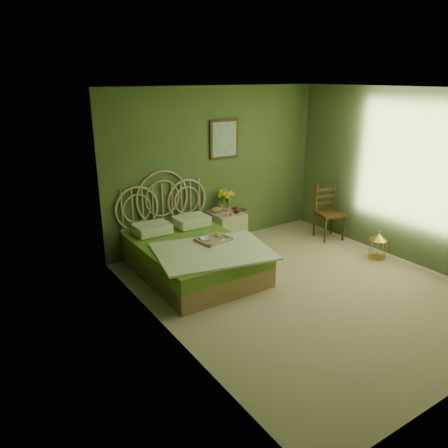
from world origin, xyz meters
TOP-DOWN VIEW (x-y plane):
  - floor at (0.00, 0.00)m, footprint 4.50×4.50m
  - ceiling at (0.00, 0.00)m, footprint 4.50×4.50m
  - wall_back at (0.00, 2.25)m, footprint 4.00×0.00m
  - wall_left at (-2.00, 0.00)m, footprint 0.00×4.50m
  - wall_right at (2.00, 0.00)m, footprint 0.00×4.50m
  - wall_art at (0.14, 2.22)m, footprint 0.54×0.04m
  - bed at (-1.02, 1.29)m, footprint 1.72×2.18m
  - nightstand at (0.05, 1.99)m, footprint 0.51×0.51m
  - chair at (1.70, 1.31)m, footprint 0.51×0.51m
  - birdcage at (1.70, 0.17)m, footprint 0.27×0.27m
  - book_lower at (0.22, 2.00)m, footprint 0.19×0.24m
  - book_upper at (0.22, 2.00)m, footprint 0.17×0.22m
  - cereal_bowl at (-0.87, 1.15)m, footprint 0.20×0.20m
  - coffee_cup at (-0.69, 1.04)m, footprint 0.09×0.09m

SIDE VIEW (x-z plane):
  - floor at x=0.00m, z-range 0.00..0.00m
  - birdcage at x=1.70m, z-range 0.00..0.40m
  - bed at x=-1.02m, z-range -0.38..0.97m
  - nightstand at x=0.05m, z-range -0.14..0.85m
  - chair at x=1.70m, z-range 0.05..1.01m
  - cereal_bowl at x=-0.87m, z-range 0.52..0.56m
  - coffee_cup at x=-0.69m, z-range 0.52..0.60m
  - book_lower at x=0.22m, z-range 0.56..0.58m
  - book_upper at x=0.22m, z-range 0.58..0.60m
  - wall_back at x=0.00m, z-range -0.70..3.30m
  - wall_left at x=-2.00m, z-range -0.95..3.55m
  - wall_right at x=2.00m, z-range -0.95..3.55m
  - wall_art at x=0.14m, z-range 1.43..2.07m
  - ceiling at x=0.00m, z-range 2.60..2.60m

